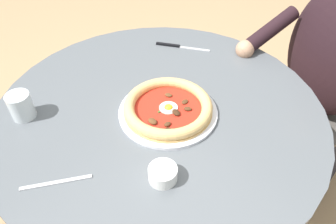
% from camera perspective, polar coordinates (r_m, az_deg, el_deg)
% --- Properties ---
extents(ground_plane, '(6.00, 6.00, 0.02)m').
position_cam_1_polar(ground_plane, '(1.56, -1.07, -19.47)').
color(ground_plane, tan).
extents(dining_table, '(1.01, 1.01, 0.72)m').
position_cam_1_polar(dining_table, '(1.09, -1.45, -5.55)').
color(dining_table, '#565B60').
rests_on(dining_table, ground).
extents(pizza_on_plate, '(0.30, 0.30, 0.04)m').
position_cam_1_polar(pizza_on_plate, '(0.93, -0.18, 0.60)').
color(pizza_on_plate, white).
rests_on(pizza_on_plate, dining_table).
extents(water_glass, '(0.07, 0.07, 0.08)m').
position_cam_1_polar(water_glass, '(1.01, -25.10, 0.78)').
color(water_glass, silver).
rests_on(water_glass, dining_table).
extents(steak_knife, '(0.12, 0.18, 0.01)m').
position_cam_1_polar(steak_knife, '(1.25, 1.25, 11.95)').
color(steak_knife, silver).
rests_on(steak_knife, dining_table).
extents(ramekin_capers, '(0.07, 0.07, 0.04)m').
position_cam_1_polar(ramekin_capers, '(0.77, -0.95, -11.10)').
color(ramekin_capers, white).
rests_on(ramekin_capers, dining_table).
extents(fork_utensil, '(0.15, 0.10, 0.00)m').
position_cam_1_polar(fork_utensil, '(0.83, -19.68, -11.97)').
color(fork_utensil, '#BCBCC1').
rests_on(fork_utensil, dining_table).
extents(diner_person, '(0.47, 0.49, 1.17)m').
position_cam_1_polar(diner_person, '(1.47, 25.27, 3.07)').
color(diner_person, '#282833').
rests_on(diner_person, ground).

